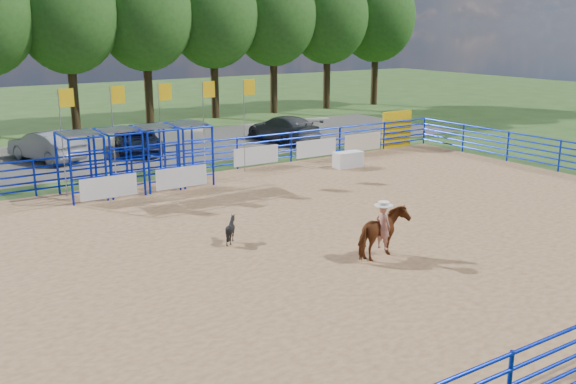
% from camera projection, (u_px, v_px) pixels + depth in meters
% --- Properties ---
extents(ground, '(120.00, 120.00, 0.00)m').
position_uv_depth(ground, '(307.00, 238.00, 20.25)').
color(ground, '#345421').
rests_on(ground, ground).
extents(arena_dirt, '(30.00, 20.00, 0.02)m').
position_uv_depth(arena_dirt, '(307.00, 238.00, 20.25)').
color(arena_dirt, '#A27A51').
rests_on(arena_dirt, ground).
extents(gravel_strip, '(40.00, 10.00, 0.01)m').
position_uv_depth(gravel_strip, '(124.00, 152.00, 34.02)').
color(gravel_strip, gray).
rests_on(gravel_strip, ground).
extents(announcer_table, '(1.42, 0.73, 0.73)m').
position_uv_depth(announcer_table, '(348.00, 160.00, 30.21)').
color(announcer_table, white).
rests_on(announcer_table, arena_dirt).
extents(horse_and_rider, '(1.86, 1.15, 2.33)m').
position_uv_depth(horse_and_rider, '(383.00, 230.00, 18.29)').
color(horse_and_rider, brown).
rests_on(horse_and_rider, arena_dirt).
extents(calf, '(0.81, 0.74, 0.80)m').
position_uv_depth(calf, '(231.00, 230.00, 19.73)').
color(calf, black).
rests_on(calf, arena_dirt).
extents(car_b, '(3.03, 4.82, 1.50)m').
position_uv_depth(car_b, '(46.00, 146.00, 31.62)').
color(car_b, gray).
rests_on(car_b, gravel_strip).
extents(car_c, '(3.27, 5.09, 1.30)m').
position_uv_depth(car_c, '(138.00, 140.00, 33.62)').
color(car_c, '#151A36').
rests_on(car_c, gravel_strip).
extents(car_d, '(2.58, 5.26, 1.47)m').
position_uv_depth(car_d, '(283.00, 128.00, 37.01)').
color(car_d, '#59595B').
rests_on(car_d, gravel_strip).
extents(perimeter_fence, '(30.10, 20.10, 1.50)m').
position_uv_depth(perimeter_fence, '(307.00, 215.00, 20.06)').
color(perimeter_fence, '#0820BB').
rests_on(perimeter_fence, ground).
extents(chute_assembly, '(19.32, 2.41, 4.20)m').
position_uv_depth(chute_assembly, '(145.00, 159.00, 26.09)').
color(chute_assembly, '#0820BB').
rests_on(chute_assembly, ground).
extents(treeline, '(56.40, 6.40, 11.24)m').
position_uv_depth(treeline, '(67.00, 8.00, 39.41)').
color(treeline, '#3F2B19').
rests_on(treeline, ground).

